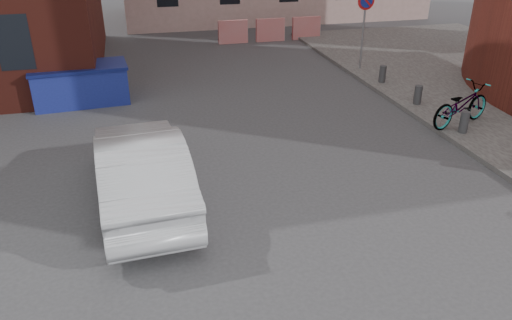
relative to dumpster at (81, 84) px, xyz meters
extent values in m
plane|color=#38383A|center=(3.51, -8.49, -0.58)|extent=(120.00, 120.00, 0.00)
cylinder|color=gray|center=(9.51, 1.01, 0.84)|extent=(0.07, 0.07, 2.60)
cylinder|color=red|center=(9.51, 0.99, 1.89)|extent=(0.60, 0.03, 0.60)
cylinder|color=navy|center=(9.51, 0.97, 1.89)|extent=(0.44, 0.03, 0.44)
cylinder|color=#3A3A3D|center=(9.51, -5.09, -0.18)|extent=(0.22, 0.22, 0.55)
cylinder|color=#3A3A3D|center=(9.51, -2.89, -0.18)|extent=(0.22, 0.22, 0.55)
cylinder|color=#3A3A3D|center=(9.51, -0.69, -0.18)|extent=(0.22, 0.22, 0.55)
cube|color=red|center=(6.01, 6.51, -0.08)|extent=(1.30, 0.18, 1.00)
cube|color=red|center=(7.71, 6.51, -0.08)|extent=(1.30, 0.18, 1.00)
cube|color=red|center=(9.41, 6.51, -0.08)|extent=(1.30, 0.18, 1.00)
cube|color=navy|center=(0.00, 0.00, -0.05)|extent=(2.75, 1.53, 1.06)
cube|color=navy|center=(0.00, 0.00, 0.53)|extent=(2.84, 1.62, 0.09)
imported|color=silver|center=(1.48, -6.40, 0.17)|extent=(1.84, 4.62, 1.49)
imported|color=black|center=(9.71, -4.59, 0.09)|extent=(2.19, 1.34, 1.09)
camera|label=1|loc=(1.50, -15.13, 4.50)|focal=35.00mm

